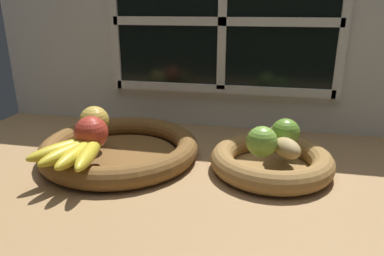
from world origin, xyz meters
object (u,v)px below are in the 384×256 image
(fruit_bowl_right, at_px, (271,162))
(potato_small, at_px, (287,148))
(apple_golden_left, at_px, (94,121))
(potato_back, at_px, (281,135))
(lime_far, at_px, (285,133))
(fruit_bowl_left, at_px, (119,149))
(banana_bunch_front, at_px, (77,151))
(apple_red_front, at_px, (91,133))
(lime_near, at_px, (262,142))

(fruit_bowl_right, distance_m, potato_small, 0.06)
(apple_golden_left, relative_size, potato_back, 1.16)
(apple_golden_left, distance_m, potato_back, 0.44)
(lime_far, bearing_deg, fruit_bowl_right, -127.87)
(fruit_bowl_left, distance_m, banana_bunch_front, 0.14)
(apple_red_front, bearing_deg, apple_golden_left, 112.40)
(apple_red_front, height_order, potato_back, apple_red_front)
(potato_small, bearing_deg, apple_golden_left, 174.25)
(apple_red_front, xyz_separation_m, lime_near, (0.37, 0.03, -0.00))
(apple_red_front, distance_m, potato_back, 0.42)
(fruit_bowl_right, relative_size, potato_back, 4.40)
(lime_near, bearing_deg, apple_red_front, -174.84)
(potato_back, bearing_deg, banana_bunch_front, -158.59)
(banana_bunch_front, bearing_deg, potato_small, 12.55)
(banana_bunch_front, height_order, lime_far, lime_far)
(apple_golden_left, height_order, lime_near, apple_golden_left)
(potato_back, bearing_deg, potato_small, -81.03)
(fruit_bowl_right, xyz_separation_m, apple_golden_left, (-0.43, 0.02, 0.06))
(fruit_bowl_left, height_order, fruit_bowl_right, same)
(fruit_bowl_left, bearing_deg, banana_bunch_front, -107.42)
(lime_near, bearing_deg, potato_back, 61.02)
(fruit_bowl_left, relative_size, fruit_bowl_right, 1.40)
(potato_small, height_order, lime_near, lime_near)
(fruit_bowl_right, bearing_deg, potato_small, -45.00)
(fruit_bowl_left, bearing_deg, potato_back, 5.97)
(fruit_bowl_left, relative_size, potato_back, 6.16)
(fruit_bowl_left, relative_size, apple_golden_left, 5.32)
(banana_bunch_front, distance_m, potato_back, 0.45)
(banana_bunch_front, distance_m, lime_near, 0.39)
(apple_red_front, relative_size, potato_small, 0.99)
(lime_near, xyz_separation_m, lime_far, (0.05, 0.07, -0.00))
(fruit_bowl_left, distance_m, apple_red_front, 0.10)
(apple_red_front, bearing_deg, banana_bunch_front, -96.65)
(fruit_bowl_left, xyz_separation_m, apple_red_front, (-0.03, -0.07, 0.06))
(potato_back, xyz_separation_m, potato_small, (0.01, -0.07, -0.00))
(fruit_bowl_left, distance_m, potato_back, 0.38)
(fruit_bowl_left, bearing_deg, apple_red_front, -115.41)
(fruit_bowl_right, relative_size, apple_golden_left, 3.80)
(apple_golden_left, distance_m, lime_near, 0.41)
(apple_golden_left, bearing_deg, fruit_bowl_left, -14.29)
(potato_back, distance_m, lime_far, 0.01)
(fruit_bowl_left, relative_size, apple_red_front, 5.13)
(fruit_bowl_left, height_order, lime_far, lime_far)
(potato_back, relative_size, potato_small, 0.82)
(fruit_bowl_left, relative_size, banana_bunch_front, 2.13)
(banana_bunch_front, height_order, potato_back, potato_back)
(potato_small, bearing_deg, lime_far, 91.49)
(potato_small, bearing_deg, lime_near, -173.33)
(fruit_bowl_left, relative_size, lime_near, 5.80)
(apple_golden_left, bearing_deg, lime_far, 2.22)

